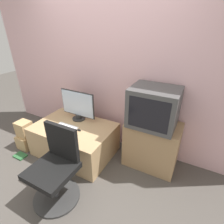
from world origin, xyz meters
TOP-DOWN VIEW (x-y plane):
  - ground_plane at (0.00, 0.00)m, footprint 12.00×12.00m
  - wall_back at (0.00, 1.32)m, footprint 4.40×0.05m
  - desk at (-0.27, 0.74)m, footprint 1.20×0.82m
  - side_stand at (0.88, 1.05)m, footprint 0.73×0.46m
  - main_monitor at (-0.33, 0.96)m, footprint 0.61×0.21m
  - keyboard at (-0.34, 0.68)m, footprint 0.35×0.11m
  - mouse at (-0.11, 0.67)m, footprint 0.07×0.03m
  - crt_tv at (0.85, 1.02)m, footprint 0.60×0.49m
  - office_chair at (0.06, 0.00)m, footprint 0.55×0.55m
  - cardboard_box_lower at (-1.08, 0.46)m, footprint 0.24×0.28m
  - cardboard_box_upper at (-1.08, 0.46)m, footprint 0.22×0.19m
  - book at (-0.98, 0.22)m, footprint 0.19×0.14m

SIDE VIEW (x-z plane):
  - ground_plane at x=0.00m, z-range 0.00..0.00m
  - book at x=-0.98m, z-range 0.00..0.02m
  - cardboard_box_lower at x=-1.08m, z-range 0.00..0.23m
  - desk at x=-0.27m, z-range 0.00..0.49m
  - side_stand at x=0.88m, z-range 0.00..0.69m
  - cardboard_box_upper at x=-1.08m, z-range 0.23..0.48m
  - office_chair at x=0.06m, z-range -0.06..0.85m
  - keyboard at x=-0.34m, z-range 0.49..0.50m
  - mouse at x=-0.11m, z-range 0.49..0.51m
  - main_monitor at x=-0.33m, z-range 0.49..0.97m
  - crt_tv at x=0.85m, z-range 0.69..1.20m
  - wall_back at x=0.00m, z-range 0.00..2.60m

